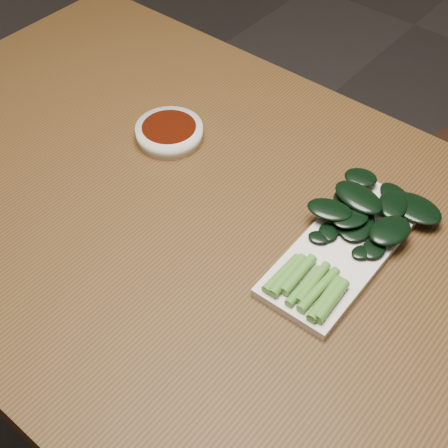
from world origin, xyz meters
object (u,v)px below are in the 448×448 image
table (225,257)px  gai_lan (357,222)px  sauce_bowl (169,132)px  serving_plate (344,249)px

table → gai_lan: bearing=36.3°
sauce_bowl → serving_plate: bearing=-3.9°
table → sauce_bowl: size_ratio=12.08×
table → serving_plate: 0.20m
table → gai_lan: 0.22m
serving_plate → table: bearing=-156.0°
sauce_bowl → serving_plate: size_ratio=0.39×
gai_lan → table: bearing=-143.7°
serving_plate → gai_lan: 0.05m
table → sauce_bowl: bearing=154.6°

